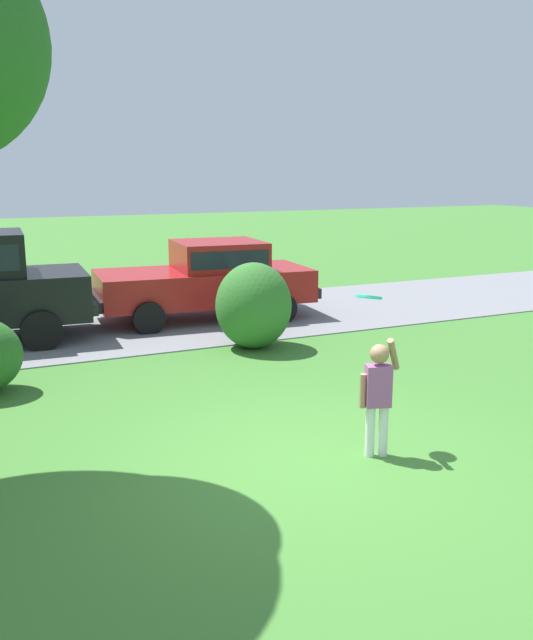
{
  "coord_description": "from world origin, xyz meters",
  "views": [
    {
      "loc": [
        -3.22,
        -5.79,
        2.95
      ],
      "look_at": [
        0.34,
        1.85,
        1.1
      ],
      "focal_mm": 38.5,
      "sensor_mm": 36.0,
      "label": 1
    }
  ],
  "objects": [
    {
      "name": "ground_plane",
      "position": [
        0.0,
        0.0,
        0.0
      ],
      "size": [
        80.0,
        80.0,
        0.0
      ],
      "primitive_type": "plane",
      "color": "#3D752D"
    },
    {
      "name": "driveway_strip",
      "position": [
        0.0,
        6.97,
        0.01
      ],
      "size": [
        28.0,
        4.4,
        0.02
      ],
      "primitive_type": "cube",
      "color": "slate",
      "rests_on": "ground"
    },
    {
      "name": "shrub_centre",
      "position": [
        1.34,
        4.51,
        0.73
      ],
      "size": [
        1.28,
        1.26,
        1.45
      ],
      "color": "#33702B",
      "rests_on": "ground"
    },
    {
      "name": "parked_sedan",
      "position": [
        1.48,
        7.05,
        0.85
      ],
      "size": [
        4.53,
        2.36,
        1.56
      ],
      "color": "maroon",
      "rests_on": "ground"
    },
    {
      "name": "child_thrower",
      "position": [
        0.68,
        -0.15,
        0.72
      ],
      "size": [
        0.48,
        0.24,
        1.29
      ],
      "color": "white",
      "rests_on": "ground"
    },
    {
      "name": "frisbee",
      "position": [
        0.78,
        0.22,
        1.63
      ],
      "size": [
        0.29,
        0.28,
        0.12
      ],
      "color": "#1EB7B2"
    }
  ]
}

